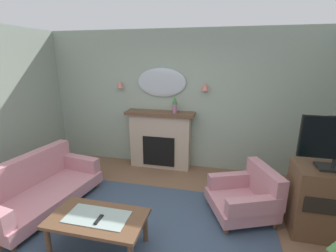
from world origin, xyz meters
name	(u,v)px	position (x,y,z in m)	size (l,w,h in m)	color
wall_back	(181,101)	(0.00, 2.45, 1.35)	(6.39, 0.10, 2.70)	#93A393
patterned_rug	(148,237)	(0.00, 0.20, 0.01)	(3.20, 2.40, 0.01)	#38475B
fireplace	(160,140)	(-0.38, 2.23, 0.57)	(1.36, 0.36, 1.16)	tan
mantel_vase_right	(175,104)	(-0.08, 2.20, 1.33)	(0.10, 0.10, 0.33)	#9E6084
wall_mirror	(162,82)	(-0.38, 2.37, 1.71)	(0.96, 0.06, 0.56)	#B2BCC6
wall_sconce_left	(120,84)	(-1.23, 2.32, 1.66)	(0.14, 0.14, 0.14)	#D17066
wall_sconce_right	(205,87)	(0.47, 2.32, 1.66)	(0.14, 0.14, 0.14)	#D17066
coffee_table	(98,221)	(-0.50, -0.10, 0.38)	(1.10, 0.60, 0.45)	brown
tv_remote	(99,220)	(-0.45, -0.16, 0.45)	(0.04, 0.16, 0.02)	black
floral_couch	(37,187)	(-1.80, 0.47, 0.32)	(1.10, 1.81, 0.76)	#B77A84
armchair_by_coffee_table	(247,195)	(1.23, 0.97, 0.31)	(1.06, 1.05, 0.71)	#B77A84
tv_cabinet	(325,201)	(2.14, 0.83, 0.45)	(0.80, 0.57, 0.90)	brown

